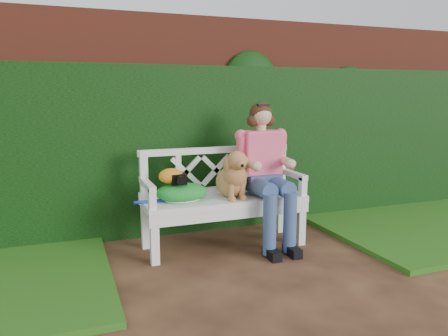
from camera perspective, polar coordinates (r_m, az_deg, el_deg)
name	(u,v)px	position (r m, az deg, el deg)	size (l,w,h in m)	color
ground	(279,294)	(3.29, 7.24, -15.98)	(60.00, 60.00, 0.00)	black
brick_wall	(199,124)	(4.74, -3.25, 5.78)	(10.00, 0.30, 2.20)	brown
ivy_hedge	(206,149)	(4.56, -2.40, 2.47)	(10.00, 0.18, 1.70)	#144A0F
grass_right	(436,222)	(5.37, 25.91, -6.40)	(2.60, 2.00, 0.05)	#20531A
garden_bench	(224,222)	(4.11, 0.00, -7.02)	(1.58, 0.60, 0.48)	white
seated_woman	(263,177)	(4.14, 5.06, -1.12)	(0.55, 0.73, 1.30)	#D94E64
dog	(232,173)	(3.98, 1.10, -0.70)	(0.30, 0.41, 0.45)	#945A2E
tennis_racket	(179,199)	(3.92, -5.94, -4.04)	(0.62, 0.26, 0.03)	silver
green_bag	(182,192)	(3.91, -5.53, -3.10)	(0.47, 0.36, 0.16)	#116C22
camera_item	(179,179)	(3.86, -5.95, -1.41)	(0.14, 0.10, 0.09)	black
baseball_glove	(171,176)	(3.87, -6.95, -1.03)	(0.22, 0.16, 0.14)	orange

